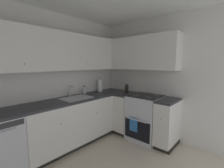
{
  "coord_description": "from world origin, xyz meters",
  "views": [
    {
      "loc": [
        -1.14,
        -1.29,
        1.55
      ],
      "look_at": [
        0.98,
        0.59,
        1.18
      ],
      "focal_mm": 24.65,
      "sensor_mm": 36.0,
      "label": 1
    }
  ],
  "objects": [
    {
      "name": "soap_bottle",
      "position": [
        0.91,
        1.32,
        0.98
      ],
      "size": [
        0.06,
        0.06,
        0.18
      ],
      "color": "silver",
      "rests_on": "countertop_back"
    },
    {
      "name": "upper_cabinets_back",
      "position": [
        0.26,
        1.28,
        1.77
      ],
      "size": [
        2.6,
        0.34,
        0.68
      ],
      "color": "silver"
    },
    {
      "name": "lower_cabinets_back",
      "position": [
        0.42,
        1.14,
        0.44
      ],
      "size": [
        1.72,
        0.62,
        0.87
      ],
      "color": "silver",
      "rests_on": "ground_plane"
    },
    {
      "name": "sink",
      "position": [
        0.55,
        1.11,
        0.86
      ],
      "size": [
        0.56,
        0.4,
        0.1
      ],
      "color": "#B7B7BC",
      "rests_on": "countertop_back"
    },
    {
      "name": "lower_cabinets_right",
      "position": [
        1.58,
        0.22,
        0.44
      ],
      "size": [
        0.62,
        1.24,
        0.87
      ],
      "color": "silver",
      "rests_on": "ground_plane"
    },
    {
      "name": "oven_range",
      "position": [
        1.6,
        0.21,
        0.46
      ],
      "size": [
        0.68,
        0.62,
        1.05
      ],
      "color": "silver",
      "rests_on": "ground_plane"
    },
    {
      "name": "wall_back",
      "position": [
        0.0,
        1.46,
        1.24
      ],
      "size": [
        3.86,
        0.05,
        2.48
      ],
      "primitive_type": "cube",
      "color": "silver",
      "rests_on": "ground_plane"
    },
    {
      "name": "countertop_back",
      "position": [
        0.42,
        1.14,
        0.88
      ],
      "size": [
        2.92,
        0.6,
        0.03
      ],
      "primitive_type": "cube",
      "color": "#2D2D33",
      "rests_on": "lower_cabinets_back"
    },
    {
      "name": "faucet",
      "position": [
        0.56,
        1.31,
        1.03
      ],
      "size": [
        0.07,
        0.16,
        0.22
      ],
      "color": "silver",
      "rests_on": "countertop_back"
    },
    {
      "name": "upper_cabinets_right",
      "position": [
        1.72,
        0.54,
        1.77
      ],
      "size": [
        0.32,
        1.79,
        0.68
      ],
      "color": "silver"
    },
    {
      "name": "paper_towel_roll",
      "position": [
        1.36,
        1.3,
        1.04
      ],
      "size": [
        0.11,
        0.11,
        0.34
      ],
      "color": "white",
      "rests_on": "countertop_back"
    },
    {
      "name": "countertop_right",
      "position": [
        1.58,
        0.22,
        0.88
      ],
      "size": [
        0.6,
        1.24,
        0.03
      ],
      "color": "#2D2D33",
      "rests_on": "lower_cabinets_right"
    },
    {
      "name": "wall_right",
      "position": [
        1.9,
        0.0,
        1.24
      ],
      "size": [
        0.05,
        2.97,
        2.48
      ],
      "primitive_type": "cube",
      "color": "silver",
      "rests_on": "ground_plane"
    },
    {
      "name": "oil_bottle",
      "position": [
        1.58,
        0.68,
        1.0
      ],
      "size": [
        0.08,
        0.08,
        0.21
      ],
      "color": "black",
      "rests_on": "countertop_right"
    }
  ]
}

